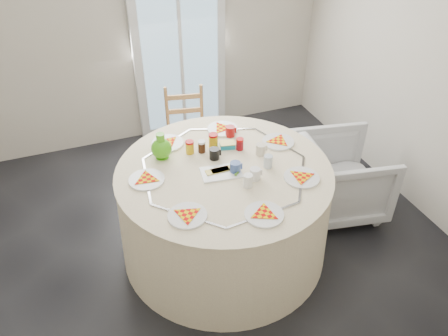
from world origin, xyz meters
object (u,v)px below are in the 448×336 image
object	(u,v)px
table	(224,212)
green_pitcher	(161,148)
wooden_chair	(187,132)
armchair	(340,173)

from	to	relation	value
table	green_pitcher	xyz separation A→B (m)	(-0.38, 0.31, 0.49)
table	wooden_chair	distance (m)	1.12
table	wooden_chair	world-z (taller)	wooden_chair
wooden_chair	armchair	size ratio (longest dim) A/B	1.16
wooden_chair	green_pitcher	bearing A→B (deg)	-106.40
table	wooden_chair	bearing A→B (deg)	87.93
table	armchair	bearing A→B (deg)	4.86
wooden_chair	armchair	bearing A→B (deg)	-31.95
wooden_chair	armchair	xyz separation A→B (m)	(1.08, -1.02, -0.08)
table	green_pitcher	distance (m)	0.70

